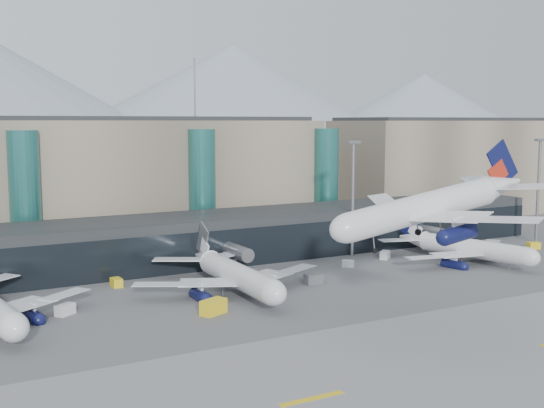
{
  "coord_description": "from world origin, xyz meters",
  "views": [
    {
      "loc": [
        -57.65,
        -74.68,
        29.79
      ],
      "look_at": [
        0.84,
        32.0,
        15.02
      ],
      "focal_mm": 45.0,
      "sensor_mm": 36.0,
      "label": 1
    }
  ],
  "objects": [
    {
      "name": "ground",
      "position": [
        0.0,
        0.0,
        0.0
      ],
      "size": [
        900.0,
        900.0,
        0.0
      ],
      "primitive_type": "plane",
      "color": "#515154",
      "rests_on": "ground"
    },
    {
      "name": "runway_strip",
      "position": [
        0.0,
        -15.0,
        0.02
      ],
      "size": [
        400.0,
        40.0,
        0.04
      ],
      "primitive_type": "cube",
      "color": "slate",
      "rests_on": "ground"
    },
    {
      "name": "runway_markings",
      "position": [
        -0.0,
        -15.0,
        0.05
      ],
      "size": [
        128.0,
        1.0,
        0.02
      ],
      "color": "gold",
      "rests_on": "ground"
    },
    {
      "name": "concourse",
      "position": [
        -0.02,
        57.73,
        4.97
      ],
      "size": [
        170.0,
        27.0,
        10.0
      ],
      "color": "black",
      "rests_on": "ground"
    },
    {
      "name": "terminal_main",
      "position": [
        -25.0,
        90.0,
        15.44
      ],
      "size": [
        130.0,
        30.0,
        31.0
      ],
      "color": "gray",
      "rests_on": "ground"
    },
    {
      "name": "terminal_east",
      "position": [
        95.0,
        90.0,
        15.44
      ],
      "size": [
        70.0,
        30.0,
        31.0
      ],
      "color": "gray",
      "rests_on": "ground"
    },
    {
      "name": "teal_towers",
      "position": [
        -14.99,
        74.01,
        14.01
      ],
      "size": [
        116.4,
        19.4,
        46.0
      ],
      "color": "#246560",
      "rests_on": "ground"
    },
    {
      "name": "mountain_ridge",
      "position": [
        15.97,
        380.0,
        45.74
      ],
      "size": [
        910.0,
        400.0,
        110.0
      ],
      "color": "gray",
      "rests_on": "ground"
    },
    {
      "name": "lightmast_mid",
      "position": [
        30.0,
        48.0,
        14.42
      ],
      "size": [
        3.0,
        1.2,
        25.6
      ],
      "color": "slate",
      "rests_on": "ground"
    },
    {
      "name": "lightmast_right",
      "position": [
        80.0,
        40.0,
        14.42
      ],
      "size": [
        3.0,
        1.2,
        25.6
      ],
      "color": "slate",
      "rests_on": "ground"
    },
    {
      "name": "hero_jet",
      "position": [
        8.34,
        -3.15,
        19.32
      ],
      "size": [
        34.12,
        35.37,
        11.39
      ],
      "rotation": [
        0.0,
        -0.15,
        -0.01
      ],
      "color": "silver",
      "rests_on": "ground"
    },
    {
      "name": "jet_parked_mid",
      "position": [
        -7.44,
        32.51,
        4.53
      ],
      "size": [
        37.16,
        36.03,
        11.97
      ],
      "rotation": [
        0.0,
        0.0,
        1.55
      ],
      "color": "silver",
      "rests_on": "ground"
    },
    {
      "name": "jet_parked_right",
      "position": [
        46.43,
        32.16,
        4.29
      ],
      "size": [
        34.37,
        35.3,
        11.35
      ],
      "rotation": [
        0.0,
        0.0,
        1.8
      ],
      "color": "silver",
      "rests_on": "ground"
    },
    {
      "name": "veh_a",
      "position": [
        -36.42,
        30.74,
        0.85
      ],
      "size": [
        3.47,
        3.12,
        1.71
      ],
      "primitive_type": "cube",
      "rotation": [
        0.0,
        0.0,
        0.6
      ],
      "color": "silver",
      "rests_on": "ground"
    },
    {
      "name": "veh_b",
      "position": [
        -24.34,
        44.79,
        0.79
      ],
      "size": [
        1.75,
        2.78,
        1.58
      ],
      "primitive_type": "cube",
      "rotation": [
        0.0,
        0.0,
        1.59
      ],
      "color": "yellow",
      "rests_on": "ground"
    },
    {
      "name": "veh_c",
      "position": [
        8.14,
        29.43,
        0.92
      ],
      "size": [
        3.37,
        1.85,
        1.84
      ],
      "primitive_type": "cube",
      "rotation": [
        0.0,
        0.0,
        0.03
      ],
      "color": "#525257",
      "rests_on": "ground"
    },
    {
      "name": "veh_d",
      "position": [
        34.15,
        41.49,
        0.87
      ],
      "size": [
        3.4,
        3.17,
        1.74
      ],
      "primitive_type": "cube",
      "rotation": [
        0.0,
        0.0,
        0.67
      ],
      "color": "silver",
      "rests_on": "ground"
    },
    {
      "name": "veh_e",
      "position": [
        71.92,
        33.85,
        0.83
      ],
      "size": [
        3.21,
        2.21,
        1.67
      ],
      "primitive_type": "cube",
      "rotation": [
        0.0,
        0.0,
        -0.2
      ],
      "color": "yellow",
      "rests_on": "ground"
    },
    {
      "name": "veh_g",
      "position": [
        22.23,
        38.43,
        0.71
      ],
      "size": [
        2.77,
        2.65,
        1.42
      ],
      "primitive_type": "cube",
      "rotation": [
        0.0,
        0.0,
        -0.7
      ],
      "color": "silver",
      "rests_on": "ground"
    },
    {
      "name": "veh_h",
      "position": [
        -16.09,
        20.09,
        1.16
      ],
      "size": [
        4.73,
        3.74,
        2.32
      ],
      "primitive_type": "cube",
      "rotation": [
        0.0,
        0.0,
        0.42
      ],
      "color": "yellow",
      "rests_on": "ground"
    }
  ]
}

